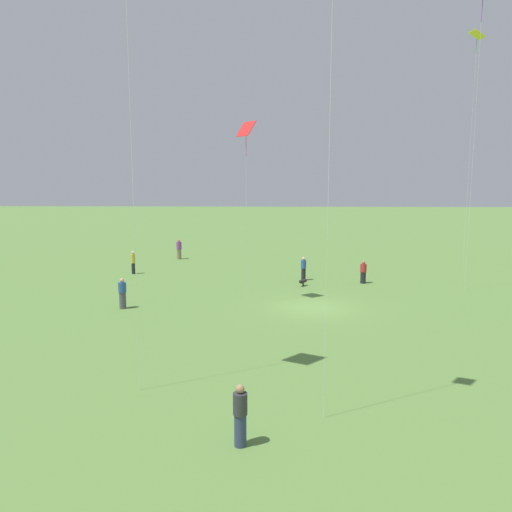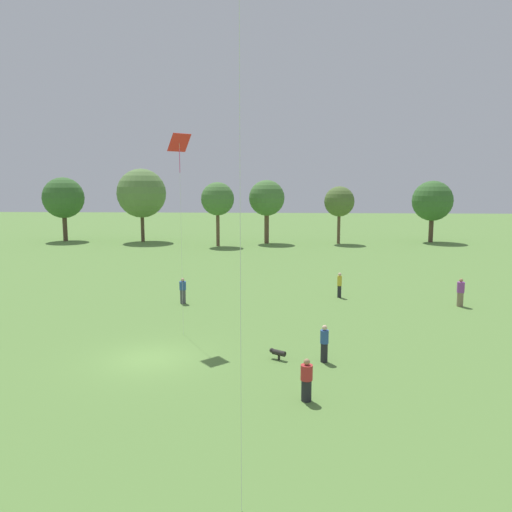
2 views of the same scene
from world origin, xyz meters
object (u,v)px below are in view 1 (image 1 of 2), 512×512
(person_0, at_px, (133,262))
(kite_2, at_px, (246,134))
(person_1, at_px, (122,294))
(person_2, at_px, (304,269))
(person_3, at_px, (240,416))
(person_4, at_px, (363,272))
(kite_0, at_px, (476,46))
(dog_0, at_px, (303,281))
(person_5, at_px, (179,249))
(kite_5, at_px, (482,9))

(person_0, distance_m, kite_2, 15.96)
(person_0, height_order, person_1, person_0)
(person_2, bearing_deg, person_0, -86.74)
(person_3, relative_size, person_4, 1.08)
(person_1, distance_m, person_2, 13.84)
(person_4, relative_size, kite_0, 0.09)
(person_2, distance_m, dog_0, 2.19)
(person_0, height_order, kite_0, kite_0)
(person_3, bearing_deg, kite_0, 74.29)
(person_4, height_order, dog_0, person_4)
(person_4, bearing_deg, person_5, -93.53)
(person_2, relative_size, kite_2, 0.16)
(person_1, distance_m, person_3, 16.60)
(person_3, relative_size, kite_2, 0.17)
(person_0, height_order, person_4, person_0)
(person_3, xyz_separation_m, kite_5, (20.60, -13.67, 16.88))
(person_5, xyz_separation_m, kite_5, (-12.57, -21.70, 16.83))
(kite_0, bearing_deg, person_4, 163.64)
(person_4, height_order, kite_0, kite_0)
(person_0, distance_m, person_4, 17.64)
(person_1, height_order, person_3, person_3)
(person_4, relative_size, dog_0, 2.08)
(person_5, height_order, kite_2, kite_2)
(kite_0, bearing_deg, kite_5, -161.14)
(kite_0, bearing_deg, person_1, 158.96)
(person_1, xyz_separation_m, kite_2, (1.47, -6.97, 8.96))
(person_4, xyz_separation_m, kite_0, (6.73, -9.49, 16.97))
(person_0, distance_m, person_1, 11.05)
(person_2, height_order, person_4, person_2)
(person_2, xyz_separation_m, person_5, (9.76, 11.06, 0.06))
(kite_5, bearing_deg, person_4, 63.68)
(kite_0, distance_m, kite_5, 9.09)
(person_2, relative_size, dog_0, 2.19)
(person_1, distance_m, kite_2, 11.45)
(person_3, bearing_deg, person_0, 125.86)
(person_3, bearing_deg, kite_5, 70.50)
(person_4, bearing_deg, person_1, -30.97)
(kite_0, xyz_separation_m, kite_5, (-8.57, 3.03, -0.01))
(person_4, height_order, person_5, person_5)
(kite_5, xyz_separation_m, dog_0, (0.69, 10.82, -17.42))
(person_1, distance_m, kite_5, 27.89)
(person_0, xyz_separation_m, person_2, (-2.05, -13.20, -0.06))
(person_2, bearing_deg, person_4, 89.10)
(person_1, distance_m, dog_0, 12.48)
(person_4, bearing_deg, kite_2, -20.10)
(kite_2, distance_m, kite_5, 17.05)
(person_4, distance_m, kite_2, 13.58)
(kite_5, bearing_deg, kite_2, 96.72)
(person_5, xyz_separation_m, kite_2, (-17.01, -7.28, 8.90))
(kite_0, relative_size, kite_5, 1.00)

